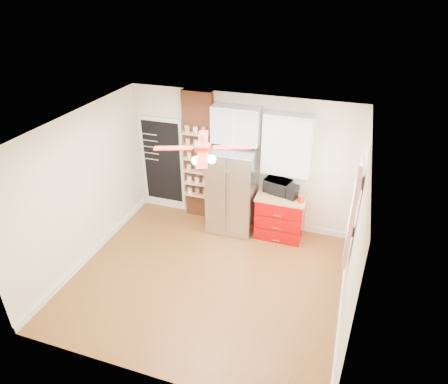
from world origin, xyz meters
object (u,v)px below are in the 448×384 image
(toaster_oven, at_px, (277,186))
(pantry_jar_oats, at_px, (189,155))
(fridge, at_px, (232,190))
(ceiling_fan, at_px, (203,148))
(red_cabinet, at_px, (280,216))
(canister_left, at_px, (301,199))
(coffee_maker, at_px, (293,192))

(toaster_oven, relative_size, pantry_jar_oats, 4.11)
(fridge, bearing_deg, pantry_jar_oats, 170.09)
(pantry_jar_oats, bearing_deg, toaster_oven, -0.36)
(fridge, relative_size, toaster_oven, 3.61)
(ceiling_fan, distance_m, toaster_oven, 2.40)
(red_cabinet, height_order, canister_left, canister_left)
(toaster_oven, relative_size, coffee_maker, 1.86)
(coffee_maker, bearing_deg, ceiling_fan, -102.00)
(canister_left, bearing_deg, coffee_maker, 153.97)
(coffee_maker, bearing_deg, fridge, -156.98)
(canister_left, bearing_deg, red_cabinet, 162.58)
(toaster_oven, bearing_deg, pantry_jar_oats, -166.19)
(fridge, height_order, canister_left, fridge)
(red_cabinet, distance_m, coffee_maker, 0.61)
(red_cabinet, xyz_separation_m, pantry_jar_oats, (-1.93, 0.12, 0.98))
(fridge, xyz_separation_m, canister_left, (1.34, -0.07, 0.09))
(ceiling_fan, bearing_deg, pantry_jar_oats, 119.33)
(coffee_maker, relative_size, pantry_jar_oats, 2.21)
(red_cabinet, xyz_separation_m, coffee_maker, (0.20, -0.03, 0.58))
(coffee_maker, height_order, canister_left, coffee_maker)
(pantry_jar_oats, bearing_deg, coffee_maker, -4.01)
(red_cabinet, bearing_deg, coffee_maker, -9.05)
(red_cabinet, relative_size, canister_left, 6.87)
(ceiling_fan, distance_m, coffee_maker, 2.43)
(fridge, height_order, red_cabinet, fridge)
(fridge, relative_size, ceiling_fan, 1.25)
(toaster_oven, bearing_deg, fridge, -155.45)
(fridge, bearing_deg, canister_left, -2.82)
(red_cabinet, height_order, toaster_oven, toaster_oven)
(ceiling_fan, xyz_separation_m, pantry_jar_oats, (-1.01, 1.80, -0.99))
(fridge, xyz_separation_m, pantry_jar_oats, (-0.96, 0.17, 0.56))
(red_cabinet, xyz_separation_m, canister_left, (0.37, -0.12, 0.52))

